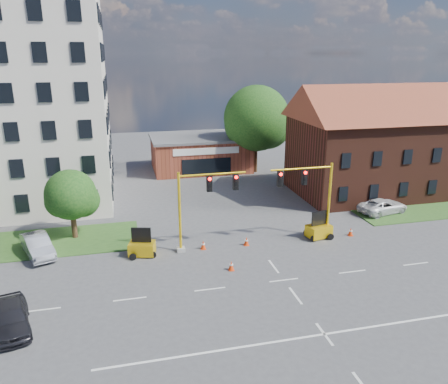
% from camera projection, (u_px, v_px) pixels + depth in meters
% --- Properties ---
extents(ground, '(120.00, 120.00, 0.00)m').
position_uv_depth(ground, '(284.00, 280.00, 28.86)').
color(ground, '#464648').
rests_on(ground, ground).
extents(grass_verge_ne, '(14.00, 4.00, 0.08)m').
position_uv_depth(grass_verge_ne, '(429.00, 212.00, 41.20)').
color(grass_verge_ne, '#284F1D').
rests_on(grass_verge_ne, ground).
extents(lane_markings, '(60.00, 36.00, 0.01)m').
position_uv_depth(lane_markings, '(302.00, 304.00, 26.08)').
color(lane_markings, silver).
rests_on(lane_markings, ground).
extents(office_block, '(18.40, 15.40, 20.60)m').
position_uv_depth(office_block, '(8.00, 97.00, 41.58)').
color(office_block, silver).
rests_on(office_block, ground).
extents(brick_shop, '(12.40, 8.40, 4.30)m').
position_uv_depth(brick_shop, '(200.00, 153.00, 55.99)').
color(brick_shop, brown).
rests_on(brick_shop, ground).
extents(townhouse_row, '(21.00, 11.00, 11.50)m').
position_uv_depth(townhouse_row, '(392.00, 137.00, 45.90)').
color(townhouse_row, '#492116').
rests_on(townhouse_row, ground).
extents(tree_large, '(8.44, 8.04, 10.76)m').
position_uv_depth(tree_large, '(259.00, 121.00, 53.53)').
color(tree_large, '#372414').
rests_on(tree_large, ground).
extents(tree_nw_front, '(4.21, 4.01, 5.70)m').
position_uv_depth(tree_nw_front, '(74.00, 196.00, 34.52)').
color(tree_nw_front, '#372414').
rests_on(tree_nw_front, ground).
extents(signal_mast_west, '(5.30, 0.60, 6.20)m').
position_uv_depth(signal_mast_west, '(201.00, 201.00, 32.26)').
color(signal_mast_west, gray).
rests_on(signal_mast_west, ground).
extents(signal_mast_east, '(5.30, 0.60, 6.20)m').
position_uv_depth(signal_mast_east, '(311.00, 192.00, 34.20)').
color(signal_mast_east, gray).
rests_on(signal_mast_east, ground).
extents(trailer_west, '(2.11, 1.68, 2.11)m').
position_uv_depth(trailer_west, '(142.00, 247.00, 32.22)').
color(trailer_west, yellow).
rests_on(trailer_west, ground).
extents(trailer_east, '(2.14, 1.67, 2.17)m').
position_uv_depth(trailer_east, '(319.00, 230.00, 35.34)').
color(trailer_east, yellow).
rests_on(trailer_east, ground).
extents(cone_a, '(0.40, 0.40, 0.70)m').
position_uv_depth(cone_a, '(231.00, 266.00, 30.09)').
color(cone_a, '#F23C0C').
rests_on(cone_a, ground).
extents(cone_b, '(0.40, 0.40, 0.70)m').
position_uv_depth(cone_b, '(203.00, 245.00, 33.36)').
color(cone_b, '#F23C0C').
rests_on(cone_b, ground).
extents(cone_c, '(0.40, 0.40, 0.70)m').
position_uv_depth(cone_c, '(246.00, 241.00, 34.02)').
color(cone_c, '#F23C0C').
rests_on(cone_c, ground).
extents(cone_d, '(0.40, 0.40, 0.70)m').
position_uv_depth(cone_d, '(351.00, 232.00, 35.83)').
color(cone_d, '#F23C0C').
rests_on(cone_d, ground).
extents(pickup_white, '(5.25, 3.27, 1.35)m').
position_uv_depth(pickup_white, '(383.00, 206.00, 40.83)').
color(pickup_white, white).
rests_on(pickup_white, ground).
extents(sedan_dark, '(2.81, 4.76, 1.52)m').
position_uv_depth(sedan_dark, '(11.00, 317.00, 23.51)').
color(sedan_dark, black).
rests_on(sedan_dark, ground).
extents(sedan_silver_front, '(3.20, 4.90, 1.53)m').
position_uv_depth(sedan_silver_front, '(37.00, 246.00, 32.24)').
color(sedan_silver_front, '#A3A6AB').
rests_on(sedan_silver_front, ground).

